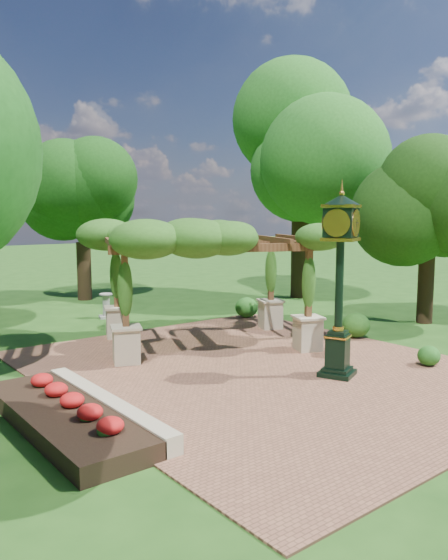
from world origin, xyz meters
TOP-DOWN VIEW (x-y plane):
  - ground at (0.00, 0.00)m, footprint 120.00×120.00m
  - brick_plaza at (0.00, 1.00)m, footprint 10.00×12.00m
  - border_wall at (-4.60, 0.50)m, footprint 0.35×5.00m
  - flower_bed at (-5.50, 0.50)m, footprint 1.50×5.00m
  - pedestal_clock at (1.07, -0.67)m, footprint 1.17×1.17m
  - pergola at (0.58, 4.03)m, footprint 7.10×5.88m
  - sundial at (0.04, 9.87)m, footprint 0.66×0.66m
  - shrub_front at (3.66, -1.58)m, footprint 0.76×0.76m
  - shrub_mid at (4.81, 1.70)m, footprint 0.97×0.97m
  - shrub_back at (4.23, 6.44)m, footprint 1.11×1.11m
  - tree_north at (1.30, 14.63)m, footprint 4.27×4.27m
  - tree_east_far at (9.74, 8.94)m, footprint 5.66×5.66m
  - tree_east_near at (8.85, 1.74)m, footprint 4.07×4.07m

SIDE VIEW (x-z plane):
  - ground at x=0.00m, z-range 0.00..0.00m
  - brick_plaza at x=0.00m, z-range 0.00..0.04m
  - flower_bed at x=-5.50m, z-range 0.00..0.36m
  - border_wall at x=-4.60m, z-range 0.00..0.40m
  - shrub_front at x=3.66m, z-range 0.04..0.57m
  - sundial at x=0.04m, z-range -0.06..0.90m
  - shrub_back at x=4.23m, z-range 0.04..0.82m
  - shrub_mid at x=4.81m, z-range 0.04..0.84m
  - pedestal_clock at x=1.07m, z-range 0.45..4.98m
  - pergola at x=0.58m, z-range 1.23..5.07m
  - tree_east_near at x=8.85m, z-range 1.21..7.68m
  - tree_north at x=1.30m, z-range 1.30..8.25m
  - tree_east_far at x=9.74m, z-range 2.05..13.01m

